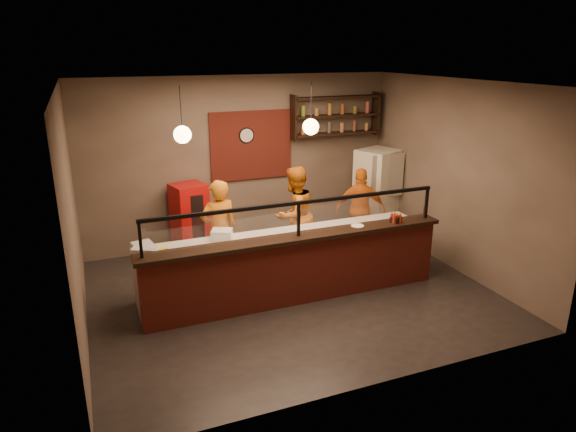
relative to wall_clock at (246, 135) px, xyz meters
name	(u,v)px	position (x,y,z in m)	size (l,w,h in m)	color
floor	(291,293)	(-0.10, -2.46, -2.10)	(6.00, 6.00, 0.00)	black
ceiling	(291,83)	(-0.10, -2.46, 1.10)	(6.00, 6.00, 0.00)	#3B342E
wall_back	(241,161)	(-0.10, 0.04, -0.50)	(6.00, 6.00, 0.00)	#756556
wall_left	(72,219)	(-3.10, -2.46, -0.50)	(5.00, 5.00, 0.00)	#756556
wall_right	(456,177)	(2.90, -2.46, -0.50)	(5.00, 5.00, 0.00)	#756556
wall_front	(381,255)	(-0.10, -4.96, -0.50)	(6.00, 6.00, 0.00)	#756556
brick_patch	(251,145)	(0.10, 0.01, -0.20)	(1.60, 0.04, 1.30)	maroon
service_counter	(298,271)	(-0.10, -2.76, -1.60)	(4.60, 0.25, 1.00)	maroon
counter_ledge	(298,238)	(-0.10, -2.76, -1.07)	(4.70, 0.37, 0.06)	black
worktop_cabinet	(286,263)	(-0.10, -2.26, -1.68)	(4.60, 0.75, 0.85)	gray
worktop	(286,236)	(-0.10, -2.26, -1.23)	(4.60, 0.75, 0.05)	silver
sneeze_guard	(299,215)	(-0.10, -2.76, -0.73)	(4.50, 0.05, 0.52)	white
wall_shelving	(336,116)	(1.80, -0.14, 0.30)	(1.84, 0.28, 0.85)	black
wall_clock	(246,135)	(0.00, 0.00, 0.00)	(0.30, 0.30, 0.04)	black
pendant_left	(182,134)	(-1.60, -2.26, 0.45)	(0.24, 0.24, 0.77)	black
pendant_right	(311,127)	(0.30, -2.26, 0.45)	(0.24, 0.24, 0.77)	black
cook_left	(219,231)	(-0.98, -1.54, -1.25)	(0.62, 0.40, 1.69)	#CB7013
cook_mid	(294,215)	(0.45, -1.29, -1.24)	(0.84, 0.65, 1.73)	#C66A12
cook_right	(361,210)	(1.81, -1.24, -1.31)	(0.92, 0.38, 1.57)	orange
fridge	(377,193)	(2.50, -0.67, -1.22)	(0.74, 0.69, 1.76)	#E9E7C5
red_cooler	(190,220)	(-1.21, -0.31, -1.43)	(0.58, 0.53, 1.35)	#AE0C0B
pizza_dough	(292,237)	(-0.05, -2.39, -1.19)	(0.46, 0.46, 0.01)	white
prep_tub_a	(142,247)	(-2.25, -2.13, -1.13)	(0.27, 0.22, 0.14)	silver
prep_tub_b	(222,235)	(-1.07, -2.08, -1.12)	(0.30, 0.24, 0.15)	white
prep_tub_c	(144,252)	(-2.25, -2.36, -1.12)	(0.30, 0.24, 0.15)	silver
rolling_pin	(158,251)	(-2.05, -2.26, -1.17)	(0.05, 0.05, 0.31)	#CDD223
condiment_caddy	(396,219)	(1.55, -2.77, -1.00)	(0.16, 0.12, 0.09)	black
pepper_mill	(424,212)	(2.10, -2.75, -0.94)	(0.04, 0.04, 0.19)	black
small_plate	(357,226)	(0.90, -2.72, -1.03)	(0.20, 0.20, 0.01)	white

